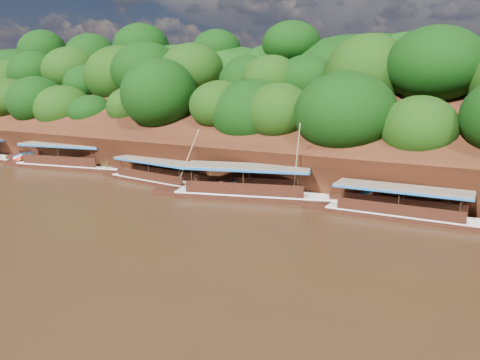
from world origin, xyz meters
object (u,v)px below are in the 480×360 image
(boat_2, at_px, (167,180))
(boat_3, at_px, (78,164))
(boat_0, at_px, (422,214))
(boat_1, at_px, (266,192))

(boat_2, height_order, boat_3, boat_2)
(boat_0, distance_m, boat_1, 11.87)
(boat_0, relative_size, boat_2, 0.97)
(boat_3, bearing_deg, boat_1, -15.58)
(boat_1, bearing_deg, boat_0, -17.28)
(boat_2, bearing_deg, boat_1, 5.38)
(boat_0, distance_m, boat_2, 22.08)
(boat_1, height_order, boat_2, boat_1)
(boat_0, height_order, boat_1, boat_1)
(boat_0, height_order, boat_3, boat_0)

